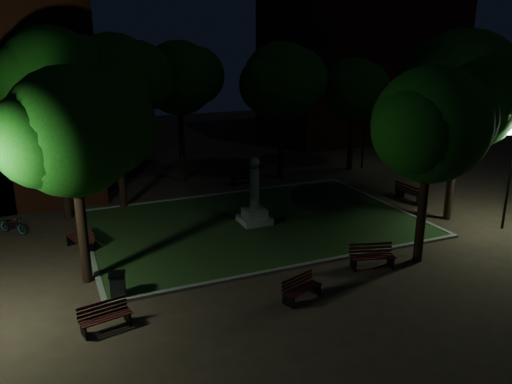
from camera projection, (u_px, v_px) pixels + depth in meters
ground at (272, 239)px, 22.21m from camera, size 80.00×80.00×0.00m
lawn at (254, 223)px, 23.95m from camera, size 15.00×10.00×0.08m
lawn_kerb at (254, 223)px, 23.94m from camera, size 15.40×10.40×0.12m
monument at (254, 205)px, 23.68m from camera, size 1.40×1.40×3.20m
building_far at (359, 69)px, 44.87m from camera, size 16.00×10.00×12.00m
tree_west at (75, 132)px, 16.70m from camera, size 5.44×4.44×7.74m
tree_north_wl at (116, 80)px, 24.44m from camera, size 5.59×4.56×8.87m
tree_north_er at (283, 82)px, 30.20m from camera, size 5.86×4.79×8.46m
tree_ne at (355, 89)px, 32.82m from camera, size 4.98×4.06×7.45m
tree_east at (464, 92)px, 22.90m from camera, size 6.91×5.64×9.02m
tree_se at (433, 125)px, 18.44m from camera, size 5.35×4.37×7.66m
tree_nw at (55, 78)px, 22.88m from camera, size 5.71×4.66×9.15m
tree_far_north at (180, 78)px, 29.60m from camera, size 5.38×4.39×8.52m
lamppost_se at (512, 160)px, 22.48m from camera, size 1.18×0.28×4.75m
lamppost_ne at (364, 127)px, 33.74m from camera, size 1.18×0.28×4.06m
bench_near_left at (301, 289)px, 16.89m from camera, size 1.58×0.97×0.82m
bench_near_right at (372, 257)px, 19.28m from camera, size 1.80×1.05×0.94m
bench_west_near at (105, 317)px, 15.14m from camera, size 1.62×0.84×0.85m
bench_left_side at (81, 240)px, 20.95m from camera, size 1.07×1.77×0.92m
bench_right_side at (410, 193)px, 27.21m from camera, size 0.76×1.87×1.01m
bench_far_side at (243, 179)px, 30.43m from camera, size 1.48×0.54×0.81m
trash_bin at (118, 286)px, 16.93m from camera, size 0.65×0.65×0.93m
bicycle at (13, 225)px, 22.75m from camera, size 1.48×1.47×0.81m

